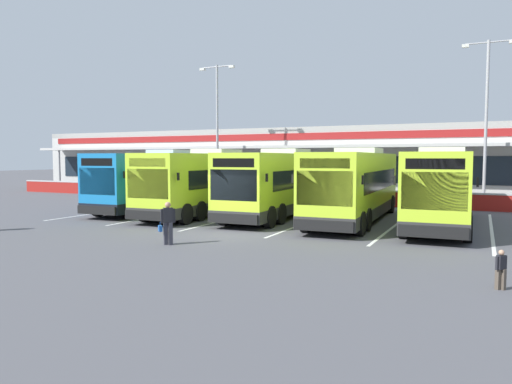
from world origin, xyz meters
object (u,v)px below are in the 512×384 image
Objects in this scene: lamp_post_centre at (486,112)px; pedestrian_child at (501,268)px; coach_bus_leftmost at (164,181)px; coach_bus_right_centre at (355,187)px; pedestrian_with_handbag at (167,222)px; coach_bus_centre at (280,184)px; coach_bus_left_centre at (210,183)px; lamp_post_west at (217,122)px; coach_bus_rightmost at (441,189)px.

pedestrian_child is at bearing -89.06° from lamp_post_centre.
coach_bus_leftmost is 21.72m from lamp_post_centre.
coach_bus_right_centre is 12.18× the size of pedestrian_child.
coach_bus_centre is at bearing 87.70° from pedestrian_with_handbag.
lamp_post_west is (-5.84, 11.09, 4.50)m from coach_bus_left_centre.
pedestrian_with_handbag is at bearing -68.04° from coach_bus_left_centre.
lamp_post_west is 1.00× the size of lamp_post_centre.
lamp_post_centre reaches higher than coach_bus_right_centre.
lamp_post_west is (-10.07, 10.42, 4.50)m from coach_bus_centre.
lamp_post_centre is at bearing 0.73° from lamp_post_west.
coach_bus_centre is 12.18× the size of pedestrian_child.
coach_bus_leftmost reaches higher than pedestrian_child.
pedestrian_with_handbag is at bearing -131.84° from coach_bus_rightmost.
coach_bus_rightmost is at bearing -29.92° from lamp_post_west.
lamp_post_west reaches higher than coach_bus_rightmost.
coach_bus_left_centre is 1.00× the size of coach_bus_centre.
pedestrian_child is 0.09× the size of lamp_post_centre.
coach_bus_centre is 1.00× the size of coach_bus_right_centre.
coach_bus_leftmost is 1.00× the size of coach_bus_right_centre.
coach_bus_right_centre is at bearing 63.98° from pedestrian_with_handbag.
coach_bus_right_centre is 1.11× the size of lamp_post_west.
coach_bus_left_centre is 1.00× the size of coach_bus_rightmost.
coach_bus_leftmost and coach_bus_left_centre have the same top height.
coach_bus_left_centre is 12.18× the size of pedestrian_child.
coach_bus_rightmost is 1.11× the size of lamp_post_centre.
pedestrian_with_handbag is at bearing -117.35° from lamp_post_centre.
coach_bus_leftmost is 1.11× the size of lamp_post_centre.
coach_bus_left_centre is 1.11× the size of lamp_post_centre.
coach_bus_leftmost reaches higher than pedestrian_with_handbag.
coach_bus_left_centre is at bearing -62.21° from lamp_post_west.
coach_bus_leftmost is 11.49m from lamp_post_west.
coach_bus_centre is 10.19m from pedestrian_with_handbag.
lamp_post_centre is at bearing 62.65° from pedestrian_with_handbag.
lamp_post_centre is at bearing 90.94° from pedestrian_child.
coach_bus_right_centre reaches higher than pedestrian_child.
coach_bus_right_centre is (4.34, -0.42, 0.00)m from coach_bus_centre.
lamp_post_west reaches higher than coach_bus_right_centre.
coach_bus_rightmost is 21.84m from lamp_post_west.
coach_bus_right_centre is at bearing -2.18° from coach_bus_leftmost.
coach_bus_right_centre is at bearing 119.55° from pedestrian_child.
pedestrian_child is 0.09× the size of lamp_post_west.
pedestrian_child is at bearing -36.41° from coach_bus_left_centre.
coach_bus_left_centre is 19.02m from lamp_post_centre.
coach_bus_centre is 7.55× the size of pedestrian_with_handbag.
coach_bus_leftmost is at bearing 178.98° from coach_bus_rightmost.
lamp_post_centre is (6.03, 11.10, 4.50)m from coach_bus_right_centre.
coach_bus_centre is at bearing -134.13° from lamp_post_centre.
coach_bus_right_centre is 13.41m from lamp_post_centre.
coach_bus_left_centre is at bearing 143.59° from pedestrian_child.
coach_bus_centre is 15.17m from lamp_post_west.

